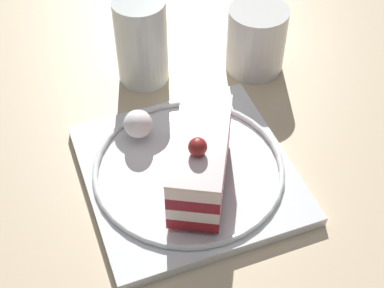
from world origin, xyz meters
TOP-DOWN VIEW (x-y plane):
  - ground_plane at (0.00, 0.00)m, footprint 2.40×2.40m
  - dessert_plate at (0.00, -0.01)m, footprint 0.24×0.24m
  - cake_slice at (-0.00, -0.03)m, footprint 0.11×0.13m
  - whipped_cream_dollop at (-0.02, 0.06)m, footprint 0.03×0.03m
  - fork at (0.04, 0.07)m, footprint 0.06×0.11m
  - drink_glass_near at (0.16, 0.10)m, footprint 0.07×0.07m
  - drink_glass_far at (0.03, 0.16)m, footprint 0.06×0.06m

SIDE VIEW (x-z plane):
  - ground_plane at x=0.00m, z-range 0.00..0.00m
  - dessert_plate at x=0.00m, z-range 0.00..0.02m
  - fork at x=0.04m, z-range 0.02..0.02m
  - whipped_cream_dollop at x=-0.02m, z-range 0.02..0.05m
  - drink_glass_near at x=0.16m, z-range 0.00..0.08m
  - cake_slice at x=0.00m, z-range 0.01..0.09m
  - drink_glass_far at x=0.03m, z-range 0.00..0.10m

